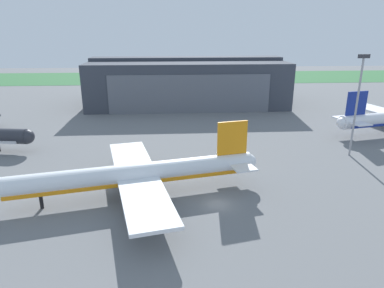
# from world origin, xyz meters

# --- Properties ---
(ground_plane) EXTENTS (440.00, 440.00, 0.00)m
(ground_plane) POSITION_xyz_m (0.00, 0.00, 0.00)
(ground_plane) COLOR slate
(grass_field_strip) EXTENTS (440.00, 56.00, 0.08)m
(grass_field_strip) POSITION_xyz_m (0.00, 158.60, 0.04)
(grass_field_strip) COLOR #346B3C
(grass_field_strip) RESTS_ON ground_plane
(maintenance_hangar) EXTENTS (70.95, 36.99, 17.28)m
(maintenance_hangar) POSITION_xyz_m (-0.46, 83.14, 8.18)
(maintenance_hangar) COLOR #383D47
(maintenance_hangar) RESTS_ON ground_plane
(airliner_near_left) EXTENTS (44.13, 35.76, 11.81)m
(airliner_near_left) POSITION_xyz_m (-13.61, 3.70, 3.95)
(airliner_near_left) COLOR silver
(airliner_near_left) RESTS_ON ground_plane
(apron_light_mast) EXTENTS (2.40, 0.50, 22.04)m
(apron_light_mast) POSITION_xyz_m (32.79, 20.94, 12.71)
(apron_light_mast) COLOR #99999E
(apron_light_mast) RESTS_ON ground_plane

